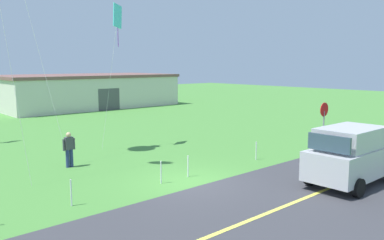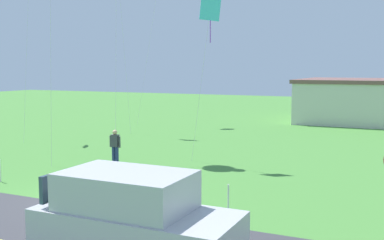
% 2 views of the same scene
% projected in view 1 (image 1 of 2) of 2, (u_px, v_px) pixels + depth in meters
% --- Properties ---
extents(ground_plane, '(120.00, 120.00, 0.10)m').
position_uv_depth(ground_plane, '(192.00, 184.00, 15.60)').
color(ground_plane, '#478438').
extents(asphalt_road, '(120.00, 7.00, 0.00)m').
position_uv_depth(asphalt_road, '(275.00, 210.00, 12.64)').
color(asphalt_road, '#38383D').
rests_on(asphalt_road, ground).
extents(road_centre_stripe, '(120.00, 0.16, 0.00)m').
position_uv_depth(road_centre_stripe, '(275.00, 210.00, 12.64)').
color(road_centre_stripe, '#E5E04C').
rests_on(road_centre_stripe, asphalt_road).
extents(car_suv_foreground, '(4.40, 2.12, 2.24)m').
position_uv_depth(car_suv_foreground, '(352.00, 155.00, 15.30)').
color(car_suv_foreground, '#B7B7BC').
rests_on(car_suv_foreground, ground).
extents(stop_sign, '(0.76, 0.08, 2.56)m').
position_uv_depth(stop_sign, '(324.00, 116.00, 21.59)').
color(stop_sign, gray).
rests_on(stop_sign, ground).
extents(person_adult_near, '(0.58, 0.22, 1.60)m').
position_uv_depth(person_adult_near, '(69.00, 148.00, 17.82)').
color(person_adult_near, navy).
rests_on(person_adult_near, ground).
extents(kite_pink_drift, '(1.48, 0.57, 7.79)m').
position_uv_depth(kite_pink_drift, '(117.00, 18.00, 20.98)').
color(kite_pink_drift, silver).
rests_on(kite_pink_drift, ground).
extents(warehouse_distant, '(18.36, 10.20, 3.50)m').
position_uv_depth(warehouse_distant, '(86.00, 91.00, 43.48)').
color(warehouse_distant, beige).
rests_on(warehouse_distant, ground).
extents(fence_post_1, '(0.05, 0.05, 0.90)m').
position_uv_depth(fence_post_1, '(71.00, 193.00, 12.96)').
color(fence_post_1, silver).
rests_on(fence_post_1, ground).
extents(fence_post_2, '(0.05, 0.05, 0.90)m').
position_uv_depth(fence_post_2, '(161.00, 172.00, 15.40)').
color(fence_post_2, silver).
rests_on(fence_post_2, ground).
extents(fence_post_3, '(0.05, 0.05, 0.90)m').
position_uv_depth(fence_post_3, '(188.00, 166.00, 16.32)').
color(fence_post_3, silver).
rests_on(fence_post_3, ground).
extents(fence_post_4, '(0.05, 0.05, 0.90)m').
position_uv_depth(fence_post_4, '(256.00, 151.00, 19.23)').
color(fence_post_4, silver).
rests_on(fence_post_4, ground).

